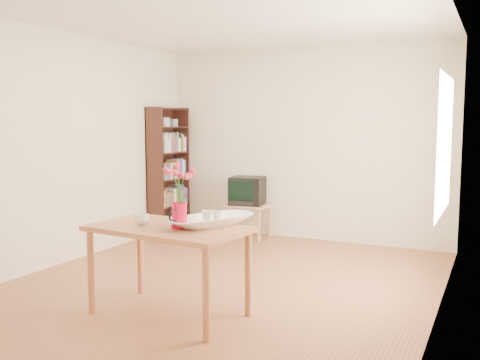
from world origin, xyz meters
The scene contains 11 objects.
room centered at (0.03, 0.00, 1.30)m, with size 4.50×4.50×4.50m.
table centered at (-0.01, -1.03, 0.66)m, with size 1.34×0.83×0.75m.
tv_stand centered at (-0.70, 1.97, 0.39)m, with size 0.60×0.45×0.46m.
bookshelf centered at (-1.85, 1.75, 0.84)m, with size 0.28×0.70×1.80m.
pitcher centered at (0.11, -1.04, 0.84)m, with size 0.14×0.21×0.21m.
flowers centered at (0.11, -1.04, 1.11)m, with size 0.24×0.24×0.33m, color #E4355F, non-canonical shape.
mug centered at (-0.23, -1.08, 0.80)m, with size 0.12×0.12×0.09m, color white.
bowl centered at (0.30, -0.86, 0.99)m, with size 0.51×0.51×0.48m, color white.
teacup_a centered at (0.26, -0.86, 0.95)m, with size 0.08×0.08×0.07m, color white.
teacup_b centered at (0.34, -0.84, 0.94)m, with size 0.07×0.07×0.07m, color white.
television centered at (-0.70, 1.98, 0.66)m, with size 0.50×0.47×0.38m.
Camera 1 is at (2.41, -4.65, 1.61)m, focal length 40.00 mm.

